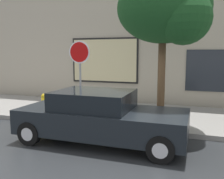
# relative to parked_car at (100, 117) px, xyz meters

# --- Properties ---
(ground_plane) EXTENTS (60.00, 60.00, 0.00)m
(ground_plane) POSITION_rel_parked_car_xyz_m (0.70, 0.05, -0.70)
(ground_plane) COLOR #282B2D
(sidewalk) EXTENTS (20.00, 4.00, 0.15)m
(sidewalk) POSITION_rel_parked_car_xyz_m (0.70, 3.05, -0.62)
(sidewalk) COLOR gray
(sidewalk) RESTS_ON ground
(building_facade) EXTENTS (20.00, 0.67, 7.00)m
(building_facade) POSITION_rel_parked_car_xyz_m (0.68, 5.55, 2.78)
(building_facade) COLOR #B2A893
(building_facade) RESTS_ON ground
(parked_car) EXTENTS (4.57, 1.96, 1.42)m
(parked_car) POSITION_rel_parked_car_xyz_m (0.00, 0.00, 0.00)
(parked_car) COLOR black
(parked_car) RESTS_ON ground
(fire_hydrant) EXTENTS (0.30, 0.44, 0.71)m
(fire_hydrant) POSITION_rel_parked_car_xyz_m (-3.25, 2.15, -0.20)
(fire_hydrant) COLOR yellow
(fire_hydrant) RESTS_ON sidewalk
(street_tree) EXTENTS (2.86, 2.44, 4.73)m
(street_tree) POSITION_rel_parked_car_xyz_m (1.53, 1.68, 3.02)
(street_tree) COLOR #4C3823
(street_tree) RESTS_ON sidewalk
(stop_sign) EXTENTS (0.76, 0.10, 2.71)m
(stop_sign) POSITION_rel_parked_car_xyz_m (-1.29, 1.41, 1.36)
(stop_sign) COLOR gray
(stop_sign) RESTS_ON sidewalk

